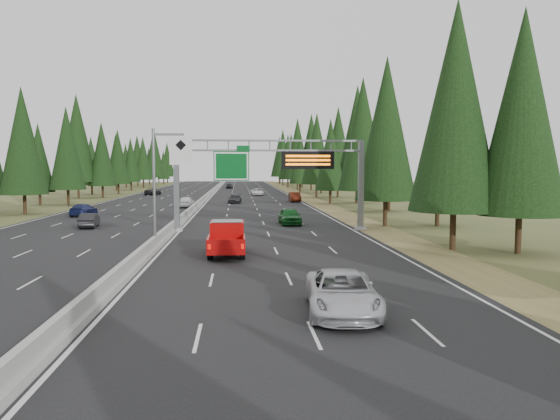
# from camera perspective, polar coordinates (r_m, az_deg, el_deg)

# --- Properties ---
(road) EXTENTS (32.00, 260.00, 0.08)m
(road) POSITION_cam_1_polar(r_m,az_deg,el_deg) (92.02, -7.84, 1.00)
(road) COLOR black
(road) RESTS_ON ground
(shoulder_right) EXTENTS (3.60, 260.00, 0.06)m
(shoulder_right) POSITION_cam_1_polar(r_m,az_deg,el_deg) (92.66, 3.21, 1.05)
(shoulder_right) COLOR olive
(shoulder_right) RESTS_ON ground
(shoulder_left) EXTENTS (3.60, 260.00, 0.06)m
(shoulder_left) POSITION_cam_1_polar(r_m,az_deg,el_deg) (94.78, -18.65, 0.90)
(shoulder_left) COLOR #434D24
(shoulder_left) RESTS_ON ground
(median_barrier) EXTENTS (0.70, 260.00, 0.85)m
(median_barrier) POSITION_cam_1_polar(r_m,az_deg,el_deg) (92.00, -7.85, 1.23)
(median_barrier) COLOR gray
(median_barrier) RESTS_ON road
(sign_gantry) EXTENTS (16.75, 0.98, 7.80)m
(sign_gantry) POSITION_cam_1_polar(r_m,az_deg,el_deg) (46.69, -0.27, 4.17)
(sign_gantry) COLOR slate
(sign_gantry) RESTS_ON road
(hov_sign_pole) EXTENTS (2.80, 0.50, 8.00)m
(hov_sign_pole) POSITION_cam_1_polar(r_m,az_deg,el_deg) (37.00, -12.15, 3.16)
(hov_sign_pole) COLOR slate
(hov_sign_pole) RESTS_ON road
(tree_row_right) EXTENTS (12.16, 241.22, 18.83)m
(tree_row_right) POSITION_cam_1_polar(r_m,az_deg,el_deg) (86.81, 6.50, 6.88)
(tree_row_right) COLOR black
(tree_row_right) RESTS_ON ground
(tree_row_left) EXTENTS (11.26, 241.51, 18.73)m
(tree_row_left) POSITION_cam_1_polar(r_m,az_deg,el_deg) (79.39, -24.78, 6.34)
(tree_row_left) COLOR black
(tree_row_left) RESTS_ON ground
(silver_minivan) EXTENTS (3.03, 5.77, 1.55)m
(silver_minivan) POSITION_cam_1_polar(r_m,az_deg,el_deg) (20.58, 6.52, -8.59)
(silver_minivan) COLOR silver
(silver_minivan) RESTS_ON road
(red_pickup) EXTENTS (2.21, 6.20, 2.02)m
(red_pickup) POSITION_cam_1_polar(r_m,az_deg,el_deg) (34.64, -5.55, -2.69)
(red_pickup) COLOR black
(red_pickup) RESTS_ON road
(car_ahead_green) EXTENTS (2.07, 4.77, 1.60)m
(car_ahead_green) POSITION_cam_1_polar(r_m,az_deg,el_deg) (52.12, 1.03, -0.63)
(car_ahead_green) COLOR #155F20
(car_ahead_green) RESTS_ON road
(car_ahead_dkred) EXTENTS (1.69, 4.67, 1.53)m
(car_ahead_dkred) POSITION_cam_1_polar(r_m,az_deg,el_deg) (86.66, 1.54, 1.36)
(car_ahead_dkred) COLOR #4D190B
(car_ahead_dkred) RESTS_ON road
(car_ahead_dkgrey) EXTENTS (2.16, 4.65, 1.31)m
(car_ahead_dkgrey) POSITION_cam_1_polar(r_m,az_deg,el_deg) (83.72, -4.73, 1.17)
(car_ahead_dkgrey) COLOR black
(car_ahead_dkgrey) RESTS_ON road
(car_ahead_white) EXTENTS (2.51, 4.97, 1.35)m
(car_ahead_white) POSITION_cam_1_polar(r_m,az_deg,el_deg) (107.37, -2.42, 1.90)
(car_ahead_white) COLOR white
(car_ahead_white) RESTS_ON road
(car_ahead_far) EXTENTS (1.78, 4.31, 1.46)m
(car_ahead_far) POSITION_cam_1_polar(r_m,az_deg,el_deg) (142.46, -5.31, 2.53)
(car_ahead_far) COLOR black
(car_ahead_far) RESTS_ON road
(car_onc_near) EXTENTS (1.79, 4.10, 1.31)m
(car_onc_near) POSITION_cam_1_polar(r_m,az_deg,el_deg) (52.32, -19.31, -1.03)
(car_onc_near) COLOR black
(car_onc_near) RESTS_ON road
(car_onc_blue) EXTENTS (2.34, 4.90, 1.38)m
(car_onc_blue) POSITION_cam_1_polar(r_m,az_deg,el_deg) (65.16, -19.86, 0.02)
(car_onc_blue) COLOR #161E50
(car_onc_blue) RESTS_ON road
(car_onc_white) EXTENTS (2.11, 4.59, 1.53)m
(car_onc_white) POSITION_cam_1_polar(r_m,az_deg,el_deg) (75.64, -9.74, 0.85)
(car_onc_white) COLOR silver
(car_onc_white) RESTS_ON road
(car_onc_far) EXTENTS (2.86, 5.41, 1.45)m
(car_onc_far) POSITION_cam_1_polar(r_m,az_deg,el_deg) (111.71, -13.13, 1.92)
(car_onc_far) COLOR #232325
(car_onc_far) RESTS_ON road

